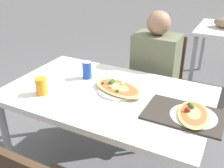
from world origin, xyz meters
TOP-DOWN VIEW (x-y plane):
  - dining_table at (0.00, 0.00)m, footprint 1.33×0.82m
  - chair_far_seated at (0.12, 0.74)m, footprint 0.40×0.40m
  - person_seated at (0.12, 0.62)m, footprint 0.36×0.28m
  - pizza_main at (0.06, 0.05)m, footprint 0.41×0.29m
  - soda_can at (-0.23, 0.13)m, footprint 0.07×0.07m
  - drink_glass at (-0.36, -0.21)m, footprint 0.08×0.08m
  - serving_tray at (0.51, -0.04)m, footprint 0.43×0.29m
  - pizza_second at (0.56, -0.04)m, footprint 0.25×0.32m

SIDE VIEW (x-z plane):
  - chair_far_seated at x=0.12m, z-range 0.06..0.98m
  - dining_table at x=0.00m, z-range 0.30..1.03m
  - person_seated at x=0.12m, z-range 0.10..1.26m
  - serving_tray at x=0.51m, z-range 0.74..0.75m
  - pizza_second at x=0.56m, z-range 0.73..0.78m
  - pizza_main at x=0.06m, z-range 0.73..0.78m
  - drink_glass at x=-0.36m, z-range 0.74..0.84m
  - soda_can at x=-0.23m, z-range 0.74..0.86m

